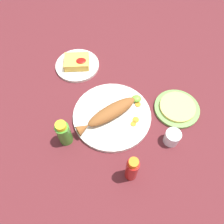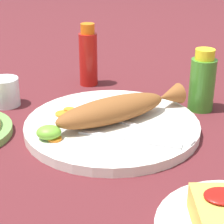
% 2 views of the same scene
% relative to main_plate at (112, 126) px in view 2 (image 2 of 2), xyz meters
% --- Properties ---
extents(ground_plane, '(4.00, 4.00, 0.00)m').
position_rel_main_plate_xyz_m(ground_plane, '(0.00, 0.00, -0.01)').
color(ground_plane, '#561E23').
extents(main_plate, '(0.33, 0.33, 0.02)m').
position_rel_main_plate_xyz_m(main_plate, '(0.00, 0.00, 0.00)').
color(main_plate, silver).
rests_on(main_plate, ground_plane).
extents(fried_fish, '(0.27, 0.19, 0.05)m').
position_rel_main_plate_xyz_m(fried_fish, '(-0.01, -0.01, 0.03)').
color(fried_fish, brown).
rests_on(fried_fish, main_plate).
extents(fork_near, '(0.16, 0.12, 0.00)m').
position_rel_main_plate_xyz_m(fork_near, '(-0.07, 0.04, 0.01)').
color(fork_near, silver).
rests_on(fork_near, main_plate).
extents(fork_far, '(0.18, 0.07, 0.00)m').
position_rel_main_plate_xyz_m(fork_far, '(-0.04, 0.08, 0.01)').
color(fork_far, silver).
rests_on(fork_far, main_plate).
extents(carrot_slice_near, '(0.03, 0.03, 0.00)m').
position_rel_main_plate_xyz_m(carrot_slice_near, '(0.10, -0.03, 0.01)').
color(carrot_slice_near, orange).
rests_on(carrot_slice_near, main_plate).
extents(carrot_slice_mid, '(0.02, 0.02, 0.00)m').
position_rel_main_plate_xyz_m(carrot_slice_mid, '(0.09, -0.05, 0.01)').
color(carrot_slice_mid, orange).
rests_on(carrot_slice_mid, main_plate).
extents(carrot_slice_far, '(0.03, 0.03, 0.00)m').
position_rel_main_plate_xyz_m(carrot_slice_far, '(0.12, 0.04, 0.01)').
color(carrot_slice_far, orange).
rests_on(carrot_slice_far, main_plate).
extents(carrot_slice_extra, '(0.02, 0.02, 0.00)m').
position_rel_main_plate_xyz_m(carrot_slice_extra, '(0.10, 0.07, 0.01)').
color(carrot_slice_extra, orange).
rests_on(carrot_slice_extra, main_plate).
extents(lime_wedge_main, '(0.04, 0.04, 0.02)m').
position_rel_main_plate_xyz_m(lime_wedge_main, '(0.11, 0.07, 0.02)').
color(lime_wedge_main, '#6BB233').
rests_on(lime_wedge_main, main_plate).
extents(hot_sauce_bottle_red, '(0.04, 0.04, 0.15)m').
position_rel_main_plate_xyz_m(hot_sauce_bottle_red, '(0.05, -0.25, 0.06)').
color(hot_sauce_bottle_red, '#B21914').
rests_on(hot_sauce_bottle_red, ground_plane).
extents(hot_sauce_bottle_green, '(0.05, 0.05, 0.13)m').
position_rel_main_plate_xyz_m(hot_sauce_bottle_green, '(-0.19, -0.10, 0.05)').
color(hot_sauce_bottle_green, '#3D8428').
rests_on(hot_sauce_bottle_green, ground_plane).
extents(salt_cup, '(0.06, 0.06, 0.06)m').
position_rel_main_plate_xyz_m(salt_cup, '(0.23, -0.13, 0.02)').
color(salt_cup, silver).
rests_on(salt_cup, ground_plane).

